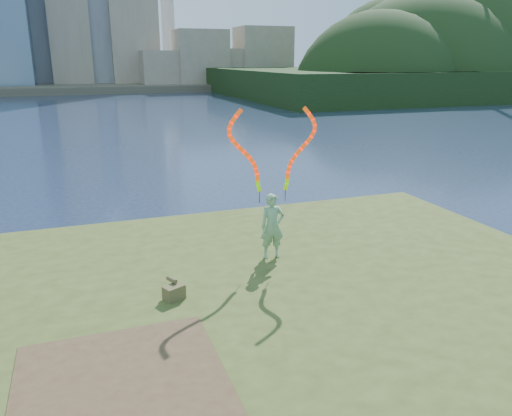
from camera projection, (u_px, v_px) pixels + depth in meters
name	position (u px, v px, depth m)	size (l,w,h in m)	color
ground	(208.00, 309.00, 11.61)	(320.00, 320.00, 0.00)	#1B2944
grassy_knoll	(238.00, 348.00, 9.45)	(20.00, 18.00, 0.80)	#39491A
dirt_patch	(121.00, 379.00, 7.78)	(3.20, 3.00, 0.02)	#47331E
far_shore	(86.00, 85.00, 97.05)	(320.00, 40.00, 1.20)	#4E4939
wooded_hill	(459.00, 91.00, 84.88)	(78.00, 50.00, 63.00)	black
woman_with_ribbons	(273.00, 203.00, 12.21)	(2.04, 0.46, 4.02)	#15671E
canvas_bag	(174.00, 291.00, 10.35)	(0.49, 0.56, 0.40)	#464422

